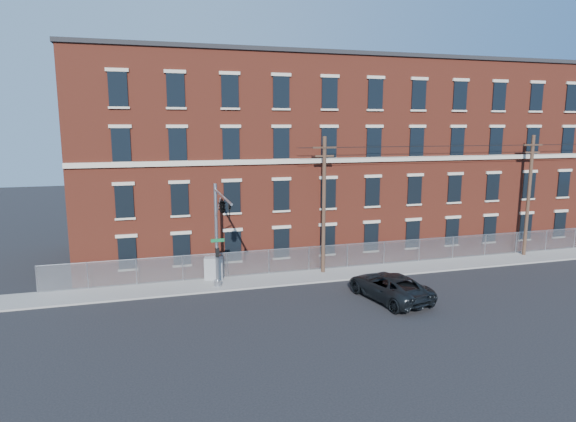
% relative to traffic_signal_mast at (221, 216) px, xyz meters
% --- Properties ---
extents(ground, '(140.00, 140.00, 0.00)m').
position_rel_traffic_signal_mast_xyz_m(ground, '(6.00, -2.18, -5.39)').
color(ground, black).
rests_on(ground, ground).
extents(sidewalk, '(65.00, 3.00, 0.12)m').
position_rel_traffic_signal_mast_xyz_m(sidewalk, '(18.00, 2.82, -5.33)').
color(sidewalk, gray).
rests_on(sidewalk, ground).
extents(mill_building, '(55.30, 14.32, 16.30)m').
position_rel_traffic_signal_mast_xyz_m(mill_building, '(18.00, 11.75, 2.76)').
color(mill_building, maroon).
rests_on(mill_building, ground).
extents(chain_link_fence, '(59.06, 0.06, 1.85)m').
position_rel_traffic_signal_mast_xyz_m(chain_link_fence, '(18.00, 4.12, -4.33)').
color(chain_link_fence, '#A5A8AD').
rests_on(chain_link_fence, ground).
extents(traffic_signal_mast, '(0.90, 6.75, 7.00)m').
position_rel_traffic_signal_mast_xyz_m(traffic_signal_mast, '(0.00, 0.00, 0.00)').
color(traffic_signal_mast, '#9EA0A5').
rests_on(traffic_signal_mast, ground).
extents(utility_pole_near, '(1.80, 0.28, 10.00)m').
position_rel_traffic_signal_mast_xyz_m(utility_pole_near, '(8.00, 3.42, -0.05)').
color(utility_pole_near, '#442D22').
rests_on(utility_pole_near, ground).
extents(utility_pole_mid, '(1.80, 0.28, 10.00)m').
position_rel_traffic_signal_mast_xyz_m(utility_pole_mid, '(26.00, 3.42, -0.05)').
color(utility_pole_mid, '#442D22').
rests_on(utility_pole_mid, ground).
extents(overhead_wires, '(40.00, 0.62, 0.62)m').
position_rel_traffic_signal_mast_xyz_m(overhead_wires, '(26.00, 3.42, 3.73)').
color(overhead_wires, black).
rests_on(overhead_wires, ground).
extents(pickup_truck, '(3.96, 6.55, 1.70)m').
position_rel_traffic_signal_mast_xyz_m(pickup_truck, '(10.13, -2.94, -4.54)').
color(pickup_truck, black).
rests_on(pickup_truck, ground).
extents(utility_cabinet, '(1.39, 0.93, 1.60)m').
position_rel_traffic_signal_mast_xyz_m(utility_cabinet, '(-0.06, 3.82, -4.47)').
color(utility_cabinet, gray).
rests_on(utility_cabinet, sidewalk).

